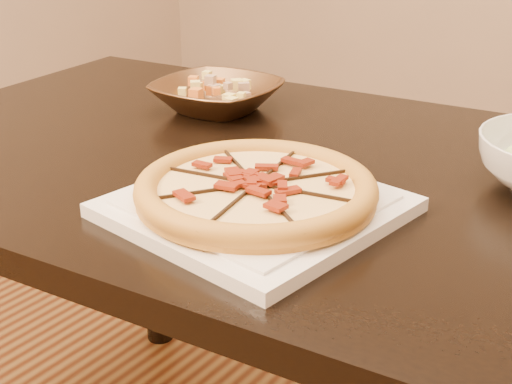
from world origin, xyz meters
TOP-DOWN VIEW (x-y plane):
  - dining_table at (0.08, -0.15)m, footprint 1.35×0.95m
  - plate at (0.21, -0.32)m, footprint 0.34×0.34m
  - pizza at (0.21, -0.32)m, footprint 0.30×0.30m
  - bronze_bowl at (-0.11, -0.01)m, footprint 0.23×0.23m
  - mixed_dish at (-0.11, -0.01)m, footprint 0.10×0.11m

SIDE VIEW (x-z plane):
  - dining_table at x=0.08m, z-range 0.26..1.01m
  - plate at x=0.21m, z-range 0.75..0.77m
  - bronze_bowl at x=-0.11m, z-range 0.75..0.80m
  - pizza at x=0.21m, z-range 0.77..0.80m
  - mixed_dish at x=-0.11m, z-range 0.80..0.83m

